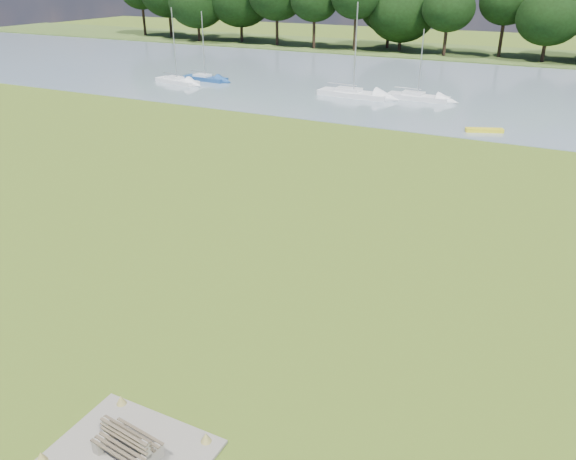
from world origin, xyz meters
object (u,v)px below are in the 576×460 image
at_px(bench_pair, 127,443).
at_px(sailboat_1, 177,79).
at_px(sailboat_0, 353,92).
at_px(sailboat_4, 205,77).
at_px(sailboat_5, 417,95).
at_px(kayak, 484,130).

bearing_deg(bench_pair, sailboat_1, 132.06).
xyz_separation_m(sailboat_0, sailboat_4, (-18.86, 0.92, -0.06)).
relative_size(sailboat_0, sailboat_1, 1.11).
bearing_deg(sailboat_5, sailboat_0, -163.78).
distance_m(bench_pair, sailboat_4, 56.62).
distance_m(sailboat_1, sailboat_4, 3.48).
distance_m(sailboat_0, sailboat_4, 18.88).
relative_size(kayak, sailboat_5, 0.44).
xyz_separation_m(sailboat_4, sailboat_5, (25.18, 0.50, 0.01)).
distance_m(sailboat_1, sailboat_5, 27.30).
bearing_deg(sailboat_1, sailboat_0, 17.93).
height_order(sailboat_1, sailboat_5, sailboat_1).
bearing_deg(sailboat_4, kayak, -10.60).
xyz_separation_m(kayak, sailboat_4, (-33.27, 9.27, 0.27)).
bearing_deg(sailboat_0, bench_pair, -73.14).
bearing_deg(bench_pair, sailboat_0, 110.12).
xyz_separation_m(kayak, sailboat_0, (-14.42, 8.35, 0.33)).
xyz_separation_m(sailboat_0, sailboat_5, (6.32, 1.42, -0.05)).
bearing_deg(bench_pair, sailboat_4, 128.77).
bearing_deg(bench_pair, kayak, 91.99).
xyz_separation_m(sailboat_1, sailboat_4, (1.92, 2.90, -0.01)).
distance_m(kayak, sailboat_0, 16.66).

